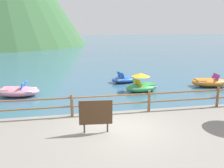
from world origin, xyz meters
The scene contains 8 objects.
ground_plane centered at (0.00, 40.00, 0.00)m, with size 200.00×200.00×0.00m, color #38607A.
promenade_dock centered at (0.00, -2.20, 0.20)m, with size 28.00×8.00×0.40m, color gray.
dock_railing centered at (0.00, 1.55, 0.97)m, with size 23.92×0.12×0.95m.
sign_board centered at (-0.91, -0.25, 1.13)m, with size 1.18×0.14×1.19m.
pedal_boat_0 centered at (2.90, 6.33, 0.41)m, with size 2.50×1.80×1.23m.
pedal_boat_2 centered at (8.07, 6.74, 0.31)m, with size 2.77×1.72×0.90m.
pedal_boat_3 centered at (-4.81, 6.68, 0.31)m, with size 2.70×1.74×0.90m.
pedal_boat_5 centered at (2.48, 9.18, 0.25)m, with size 2.38×1.79×0.82m.
Camera 1 is at (-1.86, -8.15, 4.04)m, focal length 38.36 mm.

